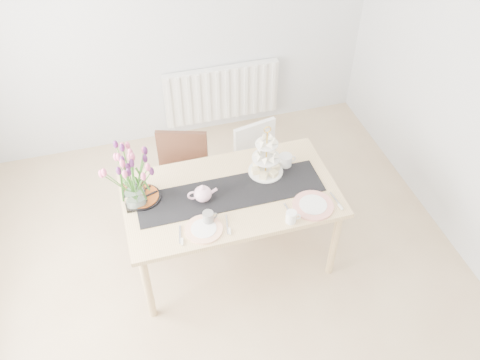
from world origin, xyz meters
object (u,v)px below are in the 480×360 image
object	(u,v)px
cake_stand	(266,161)
tart_tin	(142,197)
mug_grey	(208,218)
mug_white	(291,217)
teapot	(203,194)
plate_left	(204,229)
tulip_vase	(130,171)
radiator	(222,93)
dining_table	(231,200)
plate_right	(313,205)
chair_brown	(182,174)
cream_jug	(285,161)
chair_white	(260,161)

from	to	relation	value
cake_stand	tart_tin	world-z (taller)	cake_stand
mug_grey	mug_white	distance (m)	0.58
teapot	plate_left	world-z (taller)	teapot
tulip_vase	teapot	xyz separation A→B (m)	(0.48, -0.10, -0.26)
radiator	tulip_vase	xyz separation A→B (m)	(-1.06, -1.63, 0.62)
dining_table	plate_right	xyz separation A→B (m)	(0.54, -0.29, 0.08)
tart_tin	mug_grey	size ratio (longest dim) A/B	2.90
cake_stand	plate_right	xyz separation A→B (m)	(0.22, -0.44, -0.11)
chair_brown	cream_jug	xyz separation A→B (m)	(0.77, -0.40, 0.30)
cream_jug	plate_right	bearing A→B (deg)	-82.28
cream_jug	tart_tin	distance (m)	1.14
chair_brown	tart_tin	bearing A→B (deg)	-110.80
radiator	tulip_vase	world-z (taller)	tulip_vase
mug_white	tulip_vase	bearing A→B (deg)	168.65
dining_table	tart_tin	world-z (taller)	tart_tin
teapot	tart_tin	world-z (taller)	teapot
dining_table	chair_white	distance (m)	0.77
tulip_vase	mug_white	distance (m)	1.16
dining_table	cake_stand	size ratio (longest dim) A/B	4.02
tulip_vase	plate_right	size ratio (longest dim) A/B	1.97
chair_white	plate_left	size ratio (longest dim) A/B	2.98
tart_tin	tulip_vase	bearing A→B (deg)	-142.46
mug_white	plate_left	xyz separation A→B (m)	(-0.61, 0.09, -0.04)
chair_white	teapot	size ratio (longest dim) A/B	3.75
tulip_vase	plate_left	world-z (taller)	tulip_vase
chair_white	mug_white	xyz separation A→B (m)	(-0.09, -0.99, 0.34)
teapot	mug_white	distance (m)	0.66
tulip_vase	plate_left	xyz separation A→B (m)	(0.42, -0.38, -0.32)
cream_jug	plate_right	world-z (taller)	cream_jug
tart_tin	mug_white	world-z (taller)	mug_white
tulip_vase	cream_jug	distance (m)	1.22
teapot	plate_right	world-z (taller)	teapot
chair_white	cream_jug	size ratio (longest dim) A/B	7.90
plate_right	plate_left	bearing A→B (deg)	180.00
mug_white	chair_brown	bearing A→B (deg)	135.60
tulip_vase	cake_stand	xyz separation A→B (m)	(1.01, 0.06, -0.21)
chair_brown	teapot	size ratio (longest dim) A/B	4.06
tulip_vase	cake_stand	world-z (taller)	tulip_vase
chair_brown	plate_right	size ratio (longest dim) A/B	2.86
radiator	cake_stand	distance (m)	1.62
chair_white	plate_right	xyz separation A→B (m)	(0.11, -0.89, 0.30)
tart_tin	mug_grey	distance (m)	0.55
plate_left	plate_right	size ratio (longest dim) A/B	0.89
chair_brown	mug_white	distance (m)	1.18
radiator	chair_white	distance (m)	1.12
cake_stand	plate_right	size ratio (longest dim) A/B	1.32
tulip_vase	mug_grey	world-z (taller)	tulip_vase
cake_stand	cream_jug	world-z (taller)	cake_stand
tulip_vase	plate_left	size ratio (longest dim) A/B	2.23
mug_grey	plate_left	world-z (taller)	mug_grey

